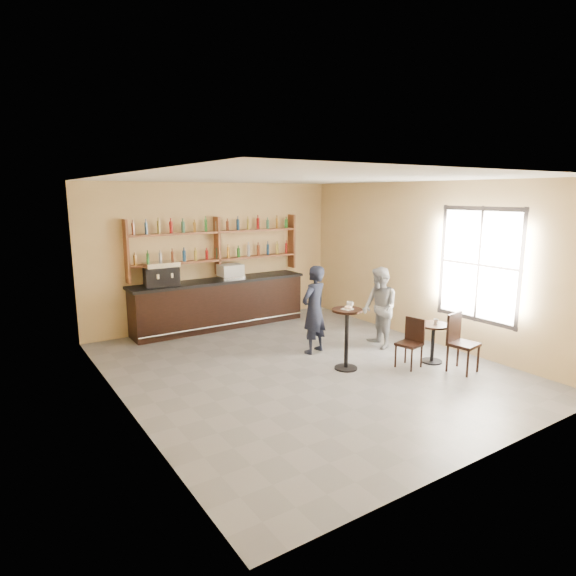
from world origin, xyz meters
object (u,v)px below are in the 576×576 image
espresso_machine (161,274)px  cafe_table (433,343)px  pastry_case (230,271)px  chair_south (464,344)px  bar_counter (220,303)px  pedestal_table (347,339)px  man_main (314,310)px  chair_west (409,344)px  patron_second (380,308)px

espresso_machine → cafe_table: espresso_machine is taller
espresso_machine → cafe_table: bearing=-42.0°
pastry_case → chair_south: size_ratio=0.53×
pastry_case → cafe_table: pastry_case is taller
bar_counter → pedestal_table: bar_counter is taller
espresso_machine → pastry_case: (1.58, 0.00, -0.09)m
pedestal_table → man_main: 1.07m
bar_counter → chair_south: size_ratio=4.07×
cafe_table → chair_west: (-0.55, 0.05, 0.08)m
chair_south → patron_second: bearing=88.2°
chair_west → patron_second: patron_second is taller
bar_counter → cafe_table: bearing=-62.8°
man_main → espresso_machine: bearing=-69.1°
pastry_case → pedestal_table: bearing=-86.7°
patron_second → chair_west: bearing=-2.2°
espresso_machine → man_main: (2.01, -2.58, -0.50)m
bar_counter → pastry_case: (0.28, 0.00, 0.70)m
cafe_table → chair_west: chair_west is taller
espresso_machine → cafe_table: size_ratio=0.97×
pastry_case → pedestal_table: 3.69m
chair_west → man_main: bearing=-161.2°
chair_west → patron_second: bearing=151.0°
man_main → chair_south: size_ratio=1.68×
bar_counter → espresso_machine: (-1.30, 0.00, 0.79)m
espresso_machine → chair_west: bearing=-46.5°
espresso_machine → patron_second: bearing=-34.4°
cafe_table → chair_south: (0.05, -0.60, 0.14)m
cafe_table → patron_second: (-0.19, 1.16, 0.44)m
espresso_machine → pastry_case: bearing=8.5°
man_main → patron_second: man_main is taller
espresso_machine → pedestal_table: (1.95, -3.61, -0.80)m
man_main → patron_second: (1.25, -0.44, -0.04)m
cafe_table → espresso_machine: bearing=129.5°
pastry_case → chair_west: bearing=-74.8°
chair_south → chair_west: bearing=123.2°
man_main → chair_south: 2.68m
pedestal_table → cafe_table: pedestal_table is taller
bar_counter → espresso_machine: bearing=180.0°
cafe_table → chair_west: 0.56m
pastry_case → pedestal_table: size_ratio=0.50×
chair_west → patron_second: 1.22m
bar_counter → patron_second: size_ratio=2.55×
espresso_machine → man_main: man_main is taller
chair_west → patron_second: (0.36, 1.11, 0.36)m
pedestal_table → chair_west: bearing=-29.2°
pastry_case → patron_second: bearing=-63.4°
man_main → chair_south: bearing=107.1°
espresso_machine → cafe_table: 5.51m
bar_counter → chair_south: bearing=-65.3°
espresso_machine → pedestal_table: size_ratio=0.65×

